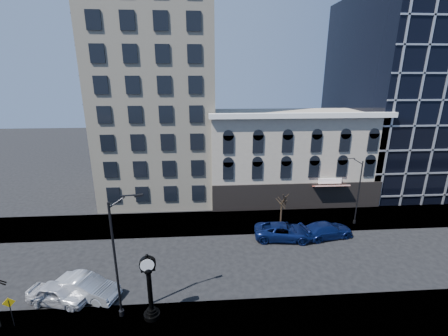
{
  "coord_description": "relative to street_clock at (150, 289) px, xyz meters",
  "views": [
    {
      "loc": [
        0.03,
        -24.0,
        16.59
      ],
      "look_at": [
        2.0,
        4.0,
        8.0
      ],
      "focal_mm": 24.0,
      "sensor_mm": 36.0,
      "label": 1
    }
  ],
  "objects": [
    {
      "name": "glass_office",
      "position": [
        35.89,
        27.21,
        11.56
      ],
      "size": [
        20.0,
        20.15,
        28.0
      ],
      "color": "black",
      "rests_on": "ground"
    },
    {
      "name": "sidewalk_far",
      "position": [
        3.89,
        14.3,
        -2.38
      ],
      "size": [
        160.0,
        6.0,
        0.12
      ],
      "primitive_type": "cube",
      "color": "gray",
      "rests_on": "ground"
    },
    {
      "name": "warning_sign",
      "position": [
        -9.35,
        -0.17,
        -0.73
      ],
      "size": [
        0.72,
        0.29,
        2.32
      ],
      "rotation": [
        0.0,
        0.0,
        0.34
      ],
      "color": "black",
      "rests_on": "sidewalk_near"
    },
    {
      "name": "sidewalk_near",
      "position": [
        3.89,
        -1.7,
        -2.38
      ],
      "size": [
        160.0,
        6.0,
        0.12
      ],
      "primitive_type": "cube",
      "color": "gray",
      "rests_on": "ground"
    },
    {
      "name": "car_far_a",
      "position": [
        12.22,
        10.16,
        -1.58
      ],
      "size": [
        6.46,
        3.59,
        1.71
      ],
      "primitive_type": "imported",
      "rotation": [
        0.0,
        0.0,
        1.44
      ],
      "color": "#0C194C",
      "rests_on": "ground"
    },
    {
      "name": "street_clock",
      "position": [
        0.0,
        0.0,
        0.0
      ],
      "size": [
        1.16,
        1.16,
        5.13
      ],
      "rotation": [
        0.0,
        0.0,
        0.17
      ],
      "color": "black",
      "rests_on": "sidewalk_near"
    },
    {
      "name": "street_lamp_near",
      "position": [
        -1.55,
        0.53,
        4.73
      ],
      "size": [
        2.33,
        1.04,
        9.34
      ],
      "rotation": [
        0.0,
        0.0,
        0.34
      ],
      "color": "black",
      "rests_on": "sidewalk_near"
    },
    {
      "name": "cream_tower",
      "position": [
        -2.22,
        25.19,
        16.88
      ],
      "size": [
        15.9,
        15.4,
        42.5
      ],
      "color": "beige",
      "rests_on": "ground"
    },
    {
      "name": "ground",
      "position": [
        3.89,
        6.3,
        -2.44
      ],
      "size": [
        160.0,
        160.0,
        0.0
      ],
      "primitive_type": "plane",
      "color": "black",
      "rests_on": "ground"
    },
    {
      "name": "bare_tree_far",
      "position": [
        12.72,
        13.21,
        1.03
      ],
      "size": [
        2.59,
        2.59,
        4.45
      ],
      "color": "black",
      "rests_on": "sidewalk_far"
    },
    {
      "name": "car_near_b",
      "position": [
        -5.43,
        2.58,
        -1.58
      ],
      "size": [
        5.54,
        3.44,
        1.72
      ],
      "primitive_type": "imported",
      "rotation": [
        0.0,
        0.0,
        1.24
      ],
      "color": "#A5A8AD",
      "rests_on": "ground"
    },
    {
      "name": "car_far_b",
      "position": [
        16.95,
        10.2,
        -1.61
      ],
      "size": [
        6.05,
        3.36,
        1.66
      ],
      "primitive_type": "imported",
      "rotation": [
        0.0,
        0.0,
        1.76
      ],
      "color": "#0C194C",
      "rests_on": "ground"
    },
    {
      "name": "car_near_a",
      "position": [
        -7.3,
        2.08,
        -1.65
      ],
      "size": [
        4.96,
        2.89,
        1.59
      ],
      "primitive_type": "imported",
      "rotation": [
        0.0,
        0.0,
        1.34
      ],
      "color": "silver",
      "rests_on": "ground"
    },
    {
      "name": "street_lamp_far",
      "position": [
        20.82,
        12.94,
        3.75
      ],
      "size": [
        2.04,
        0.74,
        8.04
      ],
      "rotation": [
        0.0,
        0.0,
        2.89
      ],
      "color": "black",
      "rests_on": "sidewalk_far"
    },
    {
      "name": "victorian_row",
      "position": [
        15.9,
        22.19,
        3.56
      ],
      "size": [
        22.6,
        11.19,
        12.5
      ],
      "color": "#A89D8B",
      "rests_on": "ground"
    }
  ]
}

